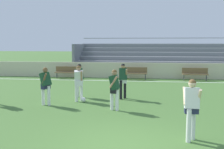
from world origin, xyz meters
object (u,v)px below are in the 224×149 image
at_px(player_white_wide_right, 79,80).
at_px(soccer_ball, 83,100).
at_px(player_dark_wide_left, 114,86).
at_px(player_dark_trailing_run, 46,83).
at_px(player_dark_dropping_back, 79,77).
at_px(player_white_pressing_high, 192,104).
at_px(player_dark_on_ball, 123,78).
at_px(bench_near_bin, 195,73).
at_px(bench_far_right, 135,72).
at_px(bench_near_wall_gap, 67,71).
at_px(bleacher_stand, 177,58).

height_order(player_white_wide_right, soccer_ball, player_white_wide_right).
bearing_deg(player_dark_wide_left, player_dark_trailing_run, 170.51).
bearing_deg(player_dark_dropping_back, player_white_pressing_high, -50.57).
bearing_deg(player_dark_on_ball, bench_near_bin, 56.94).
xyz_separation_m(player_dark_wide_left, player_dark_dropping_back, (-2.02, 2.39, 0.01)).
distance_m(bench_far_right, player_dark_on_ball, 7.01).
relative_size(player_white_wide_right, soccer_ball, 7.49).
xyz_separation_m(bench_near_wall_gap, bench_far_right, (5.12, 0.00, 0.00)).
height_order(bench_near_wall_gap, player_dark_wide_left, player_dark_wide_left).
bearing_deg(player_dark_trailing_run, player_white_pressing_high, -33.05).
xyz_separation_m(bench_near_wall_gap, player_dark_trailing_run, (1.71, -8.72, 0.42)).
xyz_separation_m(bench_near_wall_gap, player_dark_on_ball, (4.87, -6.99, 0.47)).
height_order(bench_far_right, player_dark_dropping_back, player_dark_dropping_back).
xyz_separation_m(bleacher_stand, soccer_ball, (-5.42, -11.79, -1.26)).
bearing_deg(bench_far_right, bleacher_stand, 48.16).
bearing_deg(player_white_wide_right, bench_near_wall_gap, 110.53).
bearing_deg(bleacher_stand, player_dark_on_ball, -108.86).
relative_size(bleacher_stand, bench_near_bin, 9.65).
bearing_deg(soccer_ball, bench_near_bin, 51.70).
bearing_deg(player_white_pressing_high, bench_near_bin, 79.71).
height_order(bleacher_stand, player_white_pressing_high, bleacher_stand).
relative_size(bench_near_wall_gap, player_dark_dropping_back, 1.09).
relative_size(player_dark_trailing_run, player_white_pressing_high, 0.96).
bearing_deg(player_white_wide_right, player_dark_trailing_run, -142.74).
bearing_deg(player_dark_dropping_back, player_dark_trailing_run, -118.01).
bearing_deg(player_dark_on_ball, player_dark_dropping_back, 175.91).
distance_m(bench_near_bin, player_dark_on_ball, 8.36).
relative_size(player_dark_wide_left, player_dark_on_ball, 0.96).
height_order(bench_near_bin, player_dark_trailing_run, player_dark_trailing_run).
xyz_separation_m(player_dark_on_ball, player_white_pressing_high, (2.32, -5.30, 0.00)).
distance_m(bench_near_wall_gap, player_dark_on_ball, 8.53).
xyz_separation_m(player_dark_trailing_run, player_white_wide_right, (1.21, 0.92, 0.01)).
relative_size(player_dark_on_ball, soccer_ball, 7.70).
bearing_deg(bleacher_stand, player_white_wide_right, -115.89).
relative_size(bench_near_wall_gap, bench_near_bin, 1.00).
xyz_separation_m(player_dark_wide_left, player_dark_on_ball, (0.14, 2.23, 0.05)).
distance_m(bleacher_stand, bench_far_right, 5.24).
bearing_deg(player_dark_dropping_back, player_dark_on_ball, -4.09).
bearing_deg(player_dark_trailing_run, soccer_ball, 28.50).
xyz_separation_m(player_white_wide_right, player_dark_on_ball, (1.95, 0.81, 0.03)).
relative_size(bench_near_bin, player_dark_dropping_back, 1.09).
distance_m(bench_near_bin, player_white_wide_right, 10.16).
xyz_separation_m(bench_far_right, player_dark_trailing_run, (-3.42, -8.72, 0.42)).
distance_m(bench_far_right, player_white_pressing_high, 12.47).
relative_size(bench_near_wall_gap, player_dark_wide_left, 1.11).
relative_size(bench_far_right, player_dark_wide_left, 1.11).
distance_m(player_dark_wide_left, player_dark_on_ball, 2.24).
bearing_deg(bench_near_wall_gap, bench_far_right, 0.00).
relative_size(player_dark_trailing_run, player_dark_wide_left, 1.00).
height_order(bench_near_wall_gap, player_dark_trailing_run, player_dark_trailing_run).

